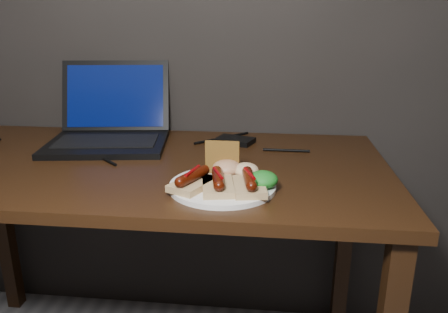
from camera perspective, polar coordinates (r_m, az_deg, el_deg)
desk at (r=1.29m, az=-11.14°, el=-4.36°), size 1.40×0.70×0.75m
laptop at (r=1.46m, az=-14.63°, el=3.87°), size 0.41×0.40×0.25m
hard_drive at (r=1.41m, az=1.45°, el=2.11°), size 0.13×0.11×0.02m
desk_cables at (r=1.37m, az=-10.64°, el=1.18°), size 1.01×0.39×0.01m
plate at (r=1.04m, az=-0.18°, el=-3.87°), size 0.27×0.27×0.01m
bread_sausage_left at (r=1.01m, az=-4.11°, el=-3.15°), size 0.11×0.13×0.04m
bread_sausage_center at (r=0.99m, az=-0.80°, el=-3.45°), size 0.09×0.13×0.04m
bread_sausage_right at (r=0.99m, az=3.31°, el=-3.51°), size 0.09×0.12×0.04m
crispbread at (r=1.09m, az=-0.24°, el=-0.11°), size 0.08×0.01×0.08m
salad_greens at (r=1.01m, az=5.11°, el=-3.01°), size 0.07×0.07×0.04m
salsa_mound at (r=1.08m, az=0.38°, el=-1.50°), size 0.07×0.07×0.04m
coleslaw_mound at (r=1.07m, az=2.86°, el=-1.80°), size 0.06×0.06×0.04m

